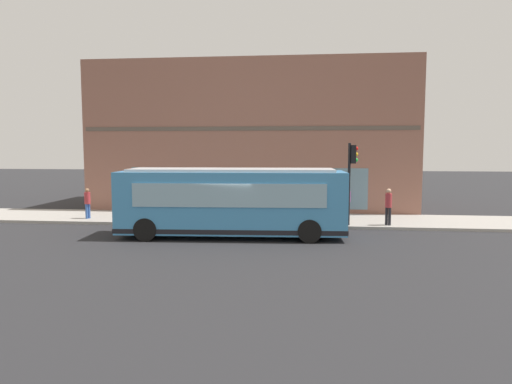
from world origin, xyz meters
The scene contains 11 objects.
ground centered at (0.00, 0.00, 0.00)m, with size 120.00×120.00×0.00m, color #262628.
sidewalk_curb centered at (4.83, 0.00, 0.07)m, with size 4.45×40.00×0.15m, color #9E9991.
building_corner centered at (11.67, 0.00, 4.63)m, with size 9.30×20.19×9.28m.
city_bus_nearside centered at (0.13, -0.20, 1.55)m, with size 3.08×10.16×3.07m.
traffic_light_near_corner centered at (2.97, -5.73, 2.98)m, with size 0.32×0.49×4.07m.
fire_hydrant centered at (4.52, -1.07, 0.51)m, with size 0.35×0.35×0.74m.
pedestrian_near_hydrant centered at (4.21, -5.38, 1.11)m, with size 0.32×0.32×1.68m.
pedestrian_walking_along_curb centered at (3.22, -7.59, 1.21)m, with size 0.32×0.32×1.82m.
pedestrian_near_building_entrance centered at (6.31, -5.86, 1.05)m, with size 0.32×0.32×1.58m.
pedestrian_by_light_pole centered at (3.66, 8.28, 1.09)m, with size 0.32×0.32×1.65m.
newspaper_vending_box centered at (5.10, 3.56, 0.60)m, with size 0.44×0.43×0.90m.
Camera 1 is at (-20.29, -3.54, 4.03)m, focal length 32.71 mm.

